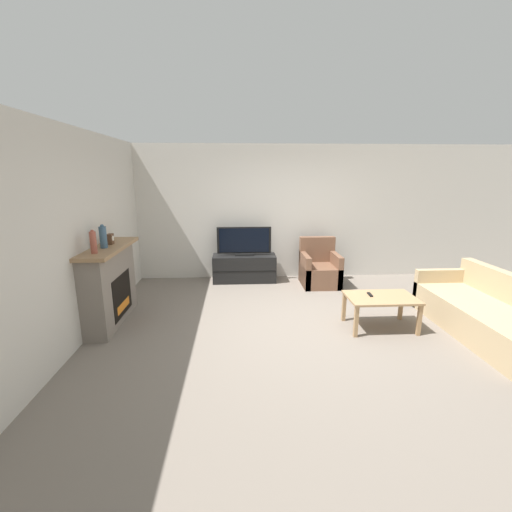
{
  "coord_description": "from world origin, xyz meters",
  "views": [
    {
      "loc": [
        -1.0,
        -4.55,
        2.12
      ],
      "look_at": [
        -0.71,
        0.73,
        0.85
      ],
      "focal_mm": 24.0,
      "sensor_mm": 36.0,
      "label": 1
    }
  ],
  "objects_px": {
    "tv_stand": "(244,268)",
    "remote": "(370,294)",
    "coffee_table": "(381,301)",
    "couch": "(494,319)",
    "armchair": "(319,270)",
    "mantel_vase_centre_left": "(103,237)",
    "tv": "(244,242)",
    "mantel_clock": "(110,239)",
    "fireplace": "(110,284)",
    "mantel_vase_left": "(93,242)"
  },
  "relations": [
    {
      "from": "tv_stand",
      "to": "remote",
      "type": "distance_m",
      "value": 2.81
    },
    {
      "from": "coffee_table",
      "to": "remote",
      "type": "relative_size",
      "value": 6.2
    },
    {
      "from": "couch",
      "to": "remote",
      "type": "bearing_deg",
      "value": 163.48
    },
    {
      "from": "armchair",
      "to": "mantel_vase_centre_left",
      "type": "bearing_deg",
      "value": -153.84
    },
    {
      "from": "couch",
      "to": "mantel_vase_centre_left",
      "type": "bearing_deg",
      "value": 172.45
    },
    {
      "from": "tv_stand",
      "to": "coffee_table",
      "type": "bearing_deg",
      "value": -50.96
    },
    {
      "from": "tv",
      "to": "mantel_vase_centre_left",
      "type": "bearing_deg",
      "value": -134.64
    },
    {
      "from": "tv_stand",
      "to": "armchair",
      "type": "bearing_deg",
      "value": -11.7
    },
    {
      "from": "mantel_vase_centre_left",
      "to": "mantel_clock",
      "type": "distance_m",
      "value": 0.27
    },
    {
      "from": "fireplace",
      "to": "coffee_table",
      "type": "height_order",
      "value": "fireplace"
    },
    {
      "from": "tv",
      "to": "couch",
      "type": "distance_m",
      "value": 4.22
    },
    {
      "from": "fireplace",
      "to": "remote",
      "type": "relative_size",
      "value": 9.65
    },
    {
      "from": "tv",
      "to": "couch",
      "type": "relative_size",
      "value": 0.46
    },
    {
      "from": "mantel_clock",
      "to": "tv_stand",
      "type": "relative_size",
      "value": 0.12
    },
    {
      "from": "tv_stand",
      "to": "tv",
      "type": "height_order",
      "value": "tv"
    },
    {
      "from": "tv_stand",
      "to": "armchair",
      "type": "height_order",
      "value": "armchair"
    },
    {
      "from": "tv_stand",
      "to": "armchair",
      "type": "xyz_separation_m",
      "value": [
        1.46,
        -0.3,
        0.02
      ]
    },
    {
      "from": "mantel_vase_left",
      "to": "armchair",
      "type": "bearing_deg",
      "value": 30.44
    },
    {
      "from": "mantel_vase_left",
      "to": "mantel_vase_centre_left",
      "type": "relative_size",
      "value": 0.94
    },
    {
      "from": "mantel_vase_centre_left",
      "to": "coffee_table",
      "type": "relative_size",
      "value": 0.35
    },
    {
      "from": "armchair",
      "to": "couch",
      "type": "height_order",
      "value": "armchair"
    },
    {
      "from": "tv_stand",
      "to": "coffee_table",
      "type": "distance_m",
      "value": 2.95
    },
    {
      "from": "mantel_clock",
      "to": "armchair",
      "type": "height_order",
      "value": "mantel_clock"
    },
    {
      "from": "remote",
      "to": "tv_stand",
      "type": "bearing_deg",
      "value": 130.5
    },
    {
      "from": "mantel_vase_centre_left",
      "to": "mantel_clock",
      "type": "bearing_deg",
      "value": 89.83
    },
    {
      "from": "tv_stand",
      "to": "armchair",
      "type": "distance_m",
      "value": 1.49
    },
    {
      "from": "remote",
      "to": "couch",
      "type": "bearing_deg",
      "value": -13.7
    },
    {
      "from": "fireplace",
      "to": "tv_stand",
      "type": "relative_size",
      "value": 1.17
    },
    {
      "from": "mantel_vase_left",
      "to": "coffee_table",
      "type": "relative_size",
      "value": 0.33
    },
    {
      "from": "mantel_vase_left",
      "to": "tv_stand",
      "type": "relative_size",
      "value": 0.24
    },
    {
      "from": "armchair",
      "to": "couch",
      "type": "bearing_deg",
      "value": -53.31
    },
    {
      "from": "armchair",
      "to": "coffee_table",
      "type": "distance_m",
      "value": 2.02
    },
    {
      "from": "couch",
      "to": "coffee_table",
      "type": "bearing_deg",
      "value": 164.37
    },
    {
      "from": "mantel_vase_left",
      "to": "mantel_vase_centre_left",
      "type": "distance_m",
      "value": 0.33
    },
    {
      "from": "armchair",
      "to": "tv_stand",
      "type": "bearing_deg",
      "value": 168.3
    },
    {
      "from": "mantel_vase_left",
      "to": "tv_stand",
      "type": "distance_m",
      "value": 3.19
    },
    {
      "from": "coffee_table",
      "to": "tv_stand",
      "type": "bearing_deg",
      "value": 129.04
    },
    {
      "from": "mantel_vase_left",
      "to": "tv_stand",
      "type": "bearing_deg",
      "value": 49.77
    },
    {
      "from": "mantel_vase_left",
      "to": "armchair",
      "type": "relative_size",
      "value": 0.34
    },
    {
      "from": "fireplace",
      "to": "tv",
      "type": "distance_m",
      "value": 2.73
    },
    {
      "from": "mantel_vase_left",
      "to": "fireplace",
      "type": "bearing_deg",
      "value": 92.19
    },
    {
      "from": "mantel_vase_left",
      "to": "couch",
      "type": "distance_m",
      "value": 5.29
    },
    {
      "from": "mantel_clock",
      "to": "armchair",
      "type": "distance_m",
      "value": 3.82
    },
    {
      "from": "armchair",
      "to": "couch",
      "type": "distance_m",
      "value": 2.95
    },
    {
      "from": "tv_stand",
      "to": "couch",
      "type": "xyz_separation_m",
      "value": [
        3.23,
        -2.67,
        0.0
      ]
    },
    {
      "from": "armchair",
      "to": "couch",
      "type": "xyz_separation_m",
      "value": [
        1.76,
        -2.37,
        -0.02
      ]
    },
    {
      "from": "fireplace",
      "to": "remote",
      "type": "distance_m",
      "value": 3.71
    },
    {
      "from": "fireplace",
      "to": "mantel_vase_centre_left",
      "type": "height_order",
      "value": "mantel_vase_centre_left"
    },
    {
      "from": "mantel_clock",
      "to": "couch",
      "type": "bearing_deg",
      "value": -10.32
    },
    {
      "from": "tv_stand",
      "to": "remote",
      "type": "bearing_deg",
      "value": -52.32
    }
  ]
}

